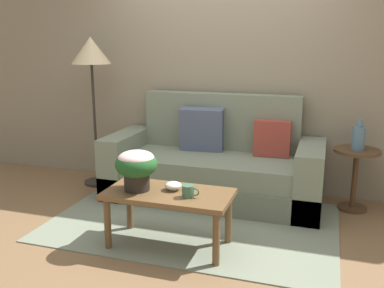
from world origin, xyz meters
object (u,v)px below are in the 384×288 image
at_px(couch, 214,168).
at_px(coffee_table, 169,200).
at_px(potted_plant, 136,165).
at_px(table_vase, 359,137).
at_px(side_table, 356,168).
at_px(floor_lamp, 91,59).
at_px(snack_bowl, 173,186).
at_px(coffee_mug, 188,191).

relative_size(couch, coffee_table, 2.20).
distance_m(coffee_table, potted_plant, 0.37).
bearing_deg(table_vase, side_table, 89.10).
bearing_deg(side_table, floor_lamp, -178.50).
bearing_deg(side_table, snack_bowl, -139.11).
height_order(couch, snack_bowl, couch).
bearing_deg(side_table, coffee_table, -138.38).
bearing_deg(coffee_mug, table_vase, 46.68).
bearing_deg(potted_plant, side_table, 37.80).
relative_size(floor_lamp, table_vase, 5.71).
bearing_deg(coffee_table, table_vase, 41.42).
height_order(couch, floor_lamp, floor_lamp).
height_order(coffee_mug, snack_bowl, coffee_mug).
xyz_separation_m(floor_lamp, table_vase, (2.78, 0.06, -0.69)).
relative_size(couch, side_table, 3.61).
relative_size(coffee_table, side_table, 1.64).
xyz_separation_m(couch, snack_bowl, (-0.04, -1.12, 0.17)).
distance_m(coffee_mug, snack_bowl, 0.20).
bearing_deg(coffee_mug, couch, 95.89).
xyz_separation_m(couch, table_vase, (1.38, 0.10, 0.40)).
xyz_separation_m(coffee_table, potted_plant, (-0.25, -0.03, 0.27)).
height_order(coffee_table, table_vase, table_vase).
distance_m(couch, potted_plant, 1.28).
distance_m(couch, side_table, 1.39).
bearing_deg(coffee_table, snack_bowl, 67.54).
height_order(floor_lamp, potted_plant, floor_lamp).
distance_m(potted_plant, snack_bowl, 0.33).
distance_m(potted_plant, table_vase, 2.13).
relative_size(coffee_table, floor_lamp, 0.60).
xyz_separation_m(couch, coffee_table, (-0.06, -1.17, 0.07)).
relative_size(couch, table_vase, 7.56).
bearing_deg(floor_lamp, potted_plant, -48.61).
distance_m(coffee_table, floor_lamp, 2.08).
bearing_deg(table_vase, floor_lamp, -178.69).
xyz_separation_m(coffee_table, snack_bowl, (0.02, 0.05, 0.10)).
height_order(snack_bowl, table_vase, table_vase).
xyz_separation_m(potted_plant, coffee_mug, (0.44, -0.03, -0.16)).
xyz_separation_m(coffee_table, floor_lamp, (-1.34, 1.20, 1.02)).
xyz_separation_m(coffee_mug, snack_bowl, (-0.16, 0.11, -0.01)).
distance_m(couch, table_vase, 1.44).
height_order(side_table, table_vase, table_vase).
relative_size(coffee_table, snack_bowl, 7.42).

